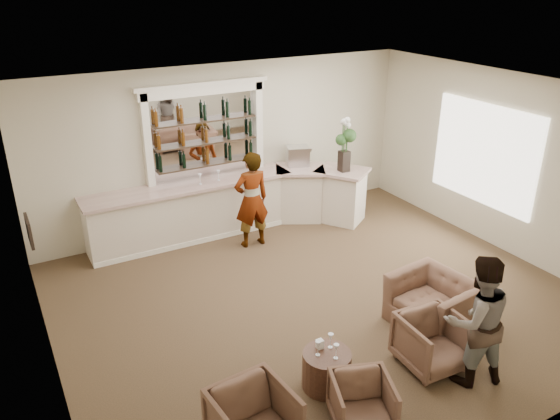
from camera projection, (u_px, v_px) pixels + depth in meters
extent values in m
plane|color=brown|center=(320.00, 299.00, 8.85)|extent=(8.00, 8.00, 0.00)
cube|color=beige|center=(228.00, 146.00, 11.00)|extent=(8.00, 0.04, 3.30)
cube|color=beige|center=(38.00, 270.00, 6.41)|extent=(0.04, 7.00, 3.30)
cube|color=beige|center=(506.00, 164.00, 9.98)|extent=(0.04, 7.00, 3.30)
cube|color=silver|center=(327.00, 96.00, 7.53)|extent=(8.00, 7.00, 0.04)
cube|color=white|center=(484.00, 154.00, 10.34)|extent=(0.05, 2.40, 1.90)
cube|color=black|center=(29.00, 231.00, 7.38)|extent=(0.04, 0.46, 0.38)
cube|color=#C3B69B|center=(31.00, 231.00, 7.40)|extent=(0.01, 0.38, 0.30)
cube|color=beige|center=(191.00, 212.00, 10.71)|extent=(4.00, 0.70, 1.08)
cube|color=beige|center=(189.00, 186.00, 10.47)|extent=(4.10, 0.82, 0.06)
cube|color=beige|center=(299.00, 194.00, 11.58)|extent=(1.12, 1.04, 1.08)
cube|color=beige|center=(300.00, 169.00, 11.33)|extent=(1.27, 1.19, 0.06)
cube|color=beige|center=(340.00, 196.00, 11.47)|extent=(1.08, 1.14, 1.08)
cube|color=beige|center=(342.00, 171.00, 11.23)|extent=(1.24, 1.29, 0.06)
cube|color=white|center=(198.00, 241.00, 10.65)|extent=(4.00, 0.06, 0.10)
cube|color=white|center=(204.00, 135.00, 10.64)|extent=(2.15, 0.02, 1.65)
cube|color=white|center=(150.00, 170.00, 10.28)|extent=(0.14, 0.16, 2.90)
cube|color=white|center=(258.00, 152.00, 11.30)|extent=(0.14, 0.16, 2.90)
cube|color=white|center=(203.00, 90.00, 10.23)|extent=(2.52, 0.16, 0.18)
cube|color=white|center=(202.00, 84.00, 10.19)|extent=(2.64, 0.20, 0.08)
cube|color=#312418|center=(208.00, 165.00, 10.78)|extent=(2.05, 0.20, 0.03)
cube|color=#312418|center=(207.00, 143.00, 10.60)|extent=(2.05, 0.20, 0.03)
cube|color=#312418|center=(205.00, 121.00, 10.43)|extent=(2.05, 0.20, 0.03)
cylinder|color=#523123|center=(326.00, 370.00, 6.90)|extent=(0.62, 0.62, 0.50)
imported|color=gray|center=(252.00, 200.00, 10.26)|extent=(0.69, 0.46, 1.88)
imported|color=gray|center=(476.00, 321.00, 6.78)|extent=(1.02, 0.90, 1.78)
imported|color=brown|center=(362.00, 404.00, 6.26)|extent=(0.88, 0.89, 0.64)
imported|color=brown|center=(432.00, 342.00, 7.22)|extent=(0.84, 0.87, 0.75)
imported|color=brown|center=(433.00, 302.00, 8.10)|extent=(1.13, 1.26, 0.75)
cube|color=silver|center=(297.00, 156.00, 11.42)|extent=(0.56, 0.51, 0.40)
cube|color=black|center=(344.00, 161.00, 11.06)|extent=(0.19, 0.19, 0.42)
cube|color=white|center=(320.00, 344.00, 6.88)|extent=(0.08, 0.08, 0.12)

